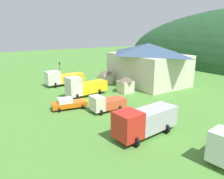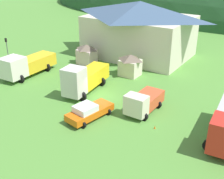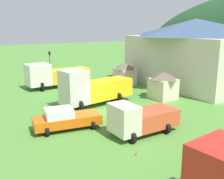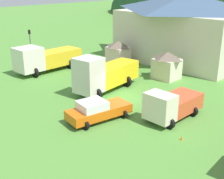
{
  "view_description": "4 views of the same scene",
  "coord_description": "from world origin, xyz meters",
  "px_view_note": "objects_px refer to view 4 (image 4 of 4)",
  "views": [
    {
      "loc": [
        30.07,
        -15.65,
        11.17
      ],
      "look_at": [
        2.05,
        2.93,
        1.88
      ],
      "focal_mm": 34.19,
      "sensor_mm": 36.0,
      "label": 1
    },
    {
      "loc": [
        17.15,
        -24.08,
        14.69
      ],
      "look_at": [
        1.14,
        0.49,
        1.1
      ],
      "focal_mm": 45.84,
      "sensor_mm": 36.0,
      "label": 2
    },
    {
      "loc": [
        19.39,
        -11.86,
        7.61
      ],
      "look_at": [
        -2.13,
        2.14,
        1.45
      ],
      "focal_mm": 42.05,
      "sensor_mm": 36.0,
      "label": 3
    },
    {
      "loc": [
        17.38,
        -18.73,
        10.2
      ],
      "look_at": [
        0.16,
        -1.45,
        1.29
      ],
      "focal_mm": 48.41,
      "sensor_mm": 36.0,
      "label": 4
    }
  ],
  "objects_px": {
    "heavy_rig_striped": "(45,58)",
    "play_shed_pink": "(118,52)",
    "light_truck_cream": "(171,105)",
    "traffic_cone_near_pickup": "(182,140)",
    "traffic_light_west": "(30,42)",
    "depot_building": "(186,26)",
    "play_shed_cream": "(167,65)",
    "flatbed_truck_yellow": "(104,74)",
    "service_pickup_orange": "(98,110)"
  },
  "relations": [
    {
      "from": "play_shed_cream",
      "to": "service_pickup_orange",
      "type": "xyz_separation_m",
      "value": [
        2.37,
        -12.31,
        -0.7
      ]
    },
    {
      "from": "depot_building",
      "to": "traffic_cone_near_pickup",
      "type": "distance_m",
      "value": 22.73
    },
    {
      "from": "play_shed_cream",
      "to": "flatbed_truck_yellow",
      "type": "xyz_separation_m",
      "value": [
        -1.91,
        -7.58,
        0.22
      ]
    },
    {
      "from": "light_truck_cream",
      "to": "traffic_cone_near_pickup",
      "type": "relative_size",
      "value": 8.1
    },
    {
      "from": "flatbed_truck_yellow",
      "to": "light_truck_cream",
      "type": "height_order",
      "value": "flatbed_truck_yellow"
    },
    {
      "from": "traffic_cone_near_pickup",
      "to": "service_pickup_orange",
      "type": "bearing_deg",
      "value": -163.12
    },
    {
      "from": "play_shed_cream",
      "to": "service_pickup_orange",
      "type": "relative_size",
      "value": 0.56
    },
    {
      "from": "depot_building",
      "to": "traffic_light_west",
      "type": "height_order",
      "value": "depot_building"
    },
    {
      "from": "play_shed_cream",
      "to": "flatbed_truck_yellow",
      "type": "distance_m",
      "value": 7.82
    },
    {
      "from": "play_shed_pink",
      "to": "flatbed_truck_yellow",
      "type": "bearing_deg",
      "value": -53.96
    },
    {
      "from": "play_shed_pink",
      "to": "heavy_rig_striped",
      "type": "relative_size",
      "value": 0.37
    },
    {
      "from": "traffic_light_west",
      "to": "traffic_cone_near_pickup",
      "type": "relative_size",
      "value": 6.47
    },
    {
      "from": "flatbed_truck_yellow",
      "to": "play_shed_pink",
      "type": "bearing_deg",
      "value": -150.91
    },
    {
      "from": "heavy_rig_striped",
      "to": "traffic_cone_near_pickup",
      "type": "bearing_deg",
      "value": 81.15
    },
    {
      "from": "heavy_rig_striped",
      "to": "service_pickup_orange",
      "type": "height_order",
      "value": "heavy_rig_striped"
    },
    {
      "from": "depot_building",
      "to": "light_truck_cream",
      "type": "distance_m",
      "value": 19.36
    },
    {
      "from": "play_shed_cream",
      "to": "play_shed_pink",
      "type": "xyz_separation_m",
      "value": [
        -7.81,
        0.54,
        0.02
      ]
    },
    {
      "from": "light_truck_cream",
      "to": "service_pickup_orange",
      "type": "relative_size",
      "value": 0.97
    },
    {
      "from": "play_shed_cream",
      "to": "light_truck_cream",
      "type": "height_order",
      "value": "play_shed_cream"
    },
    {
      "from": "depot_building",
      "to": "traffic_cone_near_pickup",
      "type": "xyz_separation_m",
      "value": [
        11.9,
        -18.85,
        -4.46
      ]
    },
    {
      "from": "service_pickup_orange",
      "to": "traffic_light_west",
      "type": "xyz_separation_m",
      "value": [
        -19.53,
        6.01,
        1.7
      ]
    },
    {
      "from": "play_shed_cream",
      "to": "traffic_light_west",
      "type": "distance_m",
      "value": 18.3
    },
    {
      "from": "heavy_rig_striped",
      "to": "play_shed_pink",
      "type": "bearing_deg",
      "value": 153.64
    },
    {
      "from": "play_shed_pink",
      "to": "flatbed_truck_yellow",
      "type": "relative_size",
      "value": 0.39
    },
    {
      "from": "play_shed_cream",
      "to": "flatbed_truck_yellow",
      "type": "relative_size",
      "value": 0.38
    },
    {
      "from": "service_pickup_orange",
      "to": "traffic_cone_near_pickup",
      "type": "xyz_separation_m",
      "value": [
        6.3,
        1.91,
        -0.83
      ]
    },
    {
      "from": "depot_building",
      "to": "play_shed_cream",
      "type": "relative_size",
      "value": 5.64
    },
    {
      "from": "play_shed_pink",
      "to": "traffic_cone_near_pickup",
      "type": "relative_size",
      "value": 4.73
    },
    {
      "from": "flatbed_truck_yellow",
      "to": "service_pickup_orange",
      "type": "distance_m",
      "value": 6.45
    },
    {
      "from": "play_shed_cream",
      "to": "service_pickup_orange",
      "type": "distance_m",
      "value": 12.56
    },
    {
      "from": "traffic_light_west",
      "to": "heavy_rig_striped",
      "type": "bearing_deg",
      "value": -15.05
    },
    {
      "from": "light_truck_cream",
      "to": "play_shed_pink",
      "type": "bearing_deg",
      "value": -120.78
    },
    {
      "from": "heavy_rig_striped",
      "to": "traffic_cone_near_pickup",
      "type": "xyz_separation_m",
      "value": [
        20.34,
        -2.62,
        -1.61
      ]
    },
    {
      "from": "heavy_rig_striped",
      "to": "traffic_cone_near_pickup",
      "type": "distance_m",
      "value": 20.57
    },
    {
      "from": "heavy_rig_striped",
      "to": "traffic_light_west",
      "type": "bearing_deg",
      "value": -106.55
    },
    {
      "from": "light_truck_cream",
      "to": "service_pickup_orange",
      "type": "height_order",
      "value": "light_truck_cream"
    },
    {
      "from": "play_shed_cream",
      "to": "traffic_cone_near_pickup",
      "type": "height_order",
      "value": "play_shed_cream"
    },
    {
      "from": "depot_building",
      "to": "play_shed_cream",
      "type": "xyz_separation_m",
      "value": [
        3.22,
        -8.46,
        -2.93
      ]
    },
    {
      "from": "light_truck_cream",
      "to": "traffic_cone_near_pickup",
      "type": "distance_m",
      "value": 3.56
    },
    {
      "from": "depot_building",
      "to": "traffic_cone_near_pickup",
      "type": "height_order",
      "value": "depot_building"
    },
    {
      "from": "heavy_rig_striped",
      "to": "light_truck_cream",
      "type": "distance_m",
      "value": 17.87
    },
    {
      "from": "play_shed_pink",
      "to": "traffic_cone_near_pickup",
      "type": "height_order",
      "value": "play_shed_pink"
    },
    {
      "from": "light_truck_cream",
      "to": "traffic_light_west",
      "type": "bearing_deg",
      "value": -93.52
    },
    {
      "from": "traffic_cone_near_pickup",
      "to": "play_shed_cream",
      "type": "bearing_deg",
      "value": 129.84
    },
    {
      "from": "flatbed_truck_yellow",
      "to": "light_truck_cream",
      "type": "bearing_deg",
      "value": 79.11
    },
    {
      "from": "light_truck_cream",
      "to": "depot_building",
      "type": "bearing_deg",
      "value": -149.44
    },
    {
      "from": "depot_building",
      "to": "heavy_rig_striped",
      "type": "xyz_separation_m",
      "value": [
        -8.44,
        -16.23,
        -2.85
      ]
    },
    {
      "from": "depot_building",
      "to": "service_pickup_orange",
      "type": "height_order",
      "value": "depot_building"
    },
    {
      "from": "play_shed_pink",
      "to": "traffic_light_west",
      "type": "relative_size",
      "value": 0.73
    },
    {
      "from": "traffic_light_west",
      "to": "play_shed_cream",
      "type": "bearing_deg",
      "value": 20.16
    }
  ]
}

